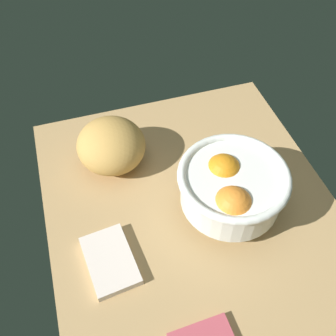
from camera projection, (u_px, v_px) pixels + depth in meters
ground_plane at (204, 240)px, 74.23cm from camera, size 78.59×56.33×3.00cm
fruit_bowl at (231, 187)px, 71.60cm from camera, size 20.46×20.46×11.78cm
bread_loaf at (111, 145)px, 80.87cm from camera, size 19.12×18.96×10.25cm
napkin_spare at (110, 260)px, 69.20cm from camera, size 13.04×9.24×1.57cm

